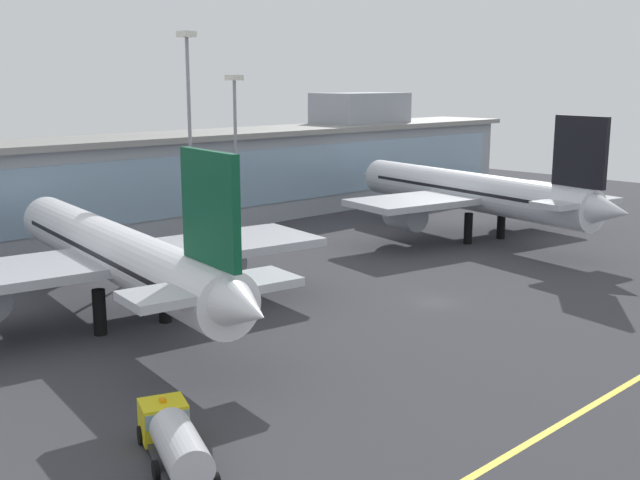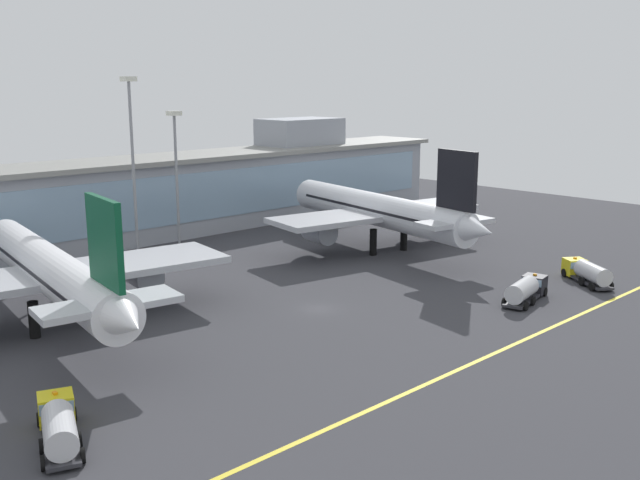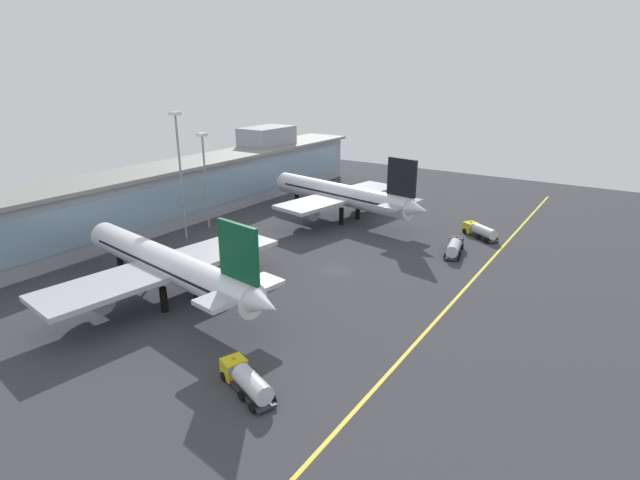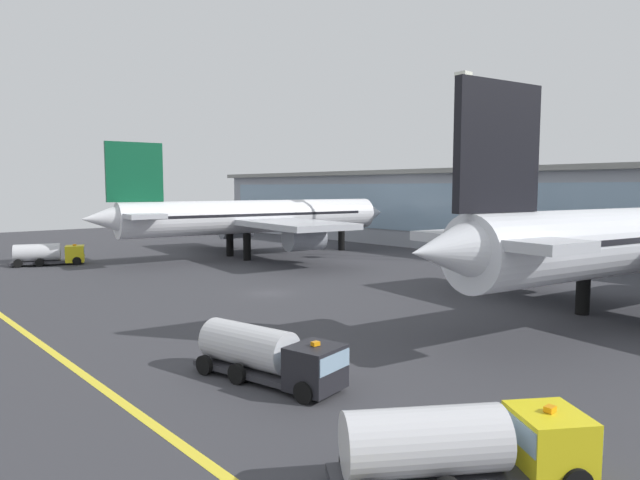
{
  "view_description": "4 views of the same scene",
  "coord_description": "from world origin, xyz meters",
  "px_view_note": "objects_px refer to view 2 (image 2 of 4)",
  "views": [
    {
      "loc": [
        -56.68,
        -43.57,
        20.75
      ],
      "look_at": [
        -9.72,
        5.69,
        6.61
      ],
      "focal_mm": 43.08,
      "sensor_mm": 36.0,
      "label": 1
    },
    {
      "loc": [
        -55.32,
        -58.19,
        25.78
      ],
      "look_at": [
        9.73,
        9.99,
        5.18
      ],
      "focal_mm": 40.56,
      "sensor_mm": 36.0,
      "label": 2
    },
    {
      "loc": [
        -70.26,
        -42.86,
        34.47
      ],
      "look_at": [
        3.82,
        6.09,
        3.6
      ],
      "focal_mm": 27.52,
      "sensor_mm": 36.0,
      "label": 3
    },
    {
      "loc": [
        43.57,
        -32.16,
        10.4
      ],
      "look_at": [
        -9.19,
        14.96,
        3.68
      ],
      "focal_mm": 31.15,
      "sensor_mm": 36.0,
      "label": 4
    }
  ],
  "objects_px": {
    "airliner_near_left": "(52,272)",
    "airliner_near_right": "(378,211)",
    "baggage_tug_near": "(586,271)",
    "apron_light_mast_west": "(176,158)",
    "service_truck_far": "(526,289)",
    "fuel_tanker_truck": "(58,423)",
    "apron_light_mast_centre": "(132,144)"
  },
  "relations": [
    {
      "from": "baggage_tug_near",
      "to": "apron_light_mast_centre",
      "type": "xyz_separation_m",
      "value": [
        -35.93,
        52.31,
        15.59
      ]
    },
    {
      "from": "airliner_near_right",
      "to": "apron_light_mast_west",
      "type": "bearing_deg",
      "value": 55.31
    },
    {
      "from": "airliner_near_left",
      "to": "fuel_tanker_truck",
      "type": "bearing_deg",
      "value": 164.58
    },
    {
      "from": "airliner_near_left",
      "to": "service_truck_far",
      "type": "relative_size",
      "value": 5.23
    },
    {
      "from": "airliner_near_right",
      "to": "apron_light_mast_west",
      "type": "height_order",
      "value": "apron_light_mast_west"
    },
    {
      "from": "airliner_near_left",
      "to": "apron_light_mast_west",
      "type": "distance_m",
      "value": 38.54
    },
    {
      "from": "baggage_tug_near",
      "to": "apron_light_mast_west",
      "type": "relative_size",
      "value": 0.41
    },
    {
      "from": "apron_light_mast_centre",
      "to": "apron_light_mast_west",
      "type": "bearing_deg",
      "value": 12.21
    },
    {
      "from": "service_truck_far",
      "to": "airliner_near_left",
      "type": "bearing_deg",
      "value": 133.77
    },
    {
      "from": "airliner_near_right",
      "to": "baggage_tug_near",
      "type": "bearing_deg",
      "value": -160.63
    },
    {
      "from": "airliner_near_left",
      "to": "airliner_near_right",
      "type": "distance_m",
      "value": 52.51
    },
    {
      "from": "fuel_tanker_truck",
      "to": "apron_light_mast_west",
      "type": "xyz_separation_m",
      "value": [
        41.34,
        48.04,
        12.77
      ]
    },
    {
      "from": "baggage_tug_near",
      "to": "service_truck_far",
      "type": "xyz_separation_m",
      "value": [
        -12.93,
        1.1,
        0.0
      ]
    },
    {
      "from": "airliner_near_left",
      "to": "fuel_tanker_truck",
      "type": "distance_m",
      "value": 28.29
    },
    {
      "from": "airliner_near_right",
      "to": "service_truck_far",
      "type": "relative_size",
      "value": 5.12
    },
    {
      "from": "airliner_near_left",
      "to": "apron_light_mast_west",
      "type": "relative_size",
      "value": 2.27
    },
    {
      "from": "airliner_near_right",
      "to": "apron_light_mast_centre",
      "type": "distance_m",
      "value": 38.36
    },
    {
      "from": "apron_light_mast_west",
      "to": "apron_light_mast_centre",
      "type": "distance_m",
      "value": 9.05
    },
    {
      "from": "service_truck_far",
      "to": "airliner_near_right",
      "type": "bearing_deg",
      "value": 64.18
    },
    {
      "from": "apron_light_mast_west",
      "to": "service_truck_far",
      "type": "bearing_deg",
      "value": -74.61
    },
    {
      "from": "baggage_tug_near",
      "to": "airliner_near_right",
      "type": "bearing_deg",
      "value": 43.05
    },
    {
      "from": "baggage_tug_near",
      "to": "apron_light_mast_centre",
      "type": "bearing_deg",
      "value": 68.23
    },
    {
      "from": "airliner_near_left",
      "to": "apron_light_mast_centre",
      "type": "height_order",
      "value": "apron_light_mast_centre"
    },
    {
      "from": "service_truck_far",
      "to": "apron_light_mast_centre",
      "type": "relative_size",
      "value": 0.35
    },
    {
      "from": "fuel_tanker_truck",
      "to": "apron_light_mast_centre",
      "type": "relative_size",
      "value": 0.35
    },
    {
      "from": "airliner_near_left",
      "to": "airliner_near_right",
      "type": "bearing_deg",
      "value": -81.65
    },
    {
      "from": "baggage_tug_near",
      "to": "fuel_tanker_truck",
      "type": "bearing_deg",
      "value": 118.69
    },
    {
      "from": "airliner_near_right",
      "to": "service_truck_far",
      "type": "distance_m",
      "value": 32.22
    },
    {
      "from": "service_truck_far",
      "to": "apron_light_mast_west",
      "type": "relative_size",
      "value": 0.43
    },
    {
      "from": "airliner_near_left",
      "to": "apron_light_mast_centre",
      "type": "xyz_separation_m",
      "value": [
        21.83,
        20.58,
        11.17
      ]
    },
    {
      "from": "service_truck_far",
      "to": "apron_light_mast_west",
      "type": "bearing_deg",
      "value": 93.51
    },
    {
      "from": "airliner_near_right",
      "to": "fuel_tanker_truck",
      "type": "height_order",
      "value": "airliner_near_right"
    }
  ]
}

